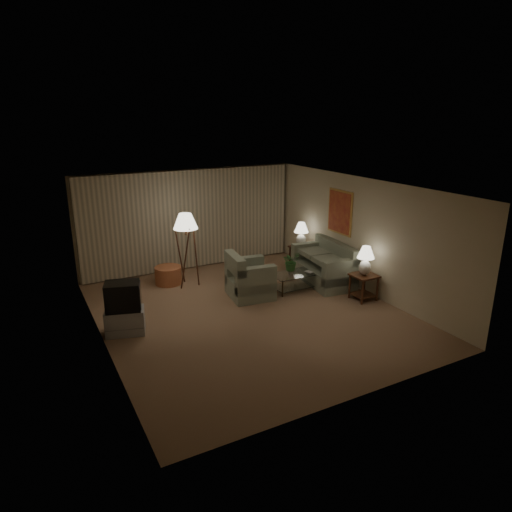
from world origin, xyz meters
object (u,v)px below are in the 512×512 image
(crt_tv, at_px, (123,296))
(table_lamp_near, at_px, (366,258))
(sofa, at_px, (323,267))
(table_lamp_far, at_px, (301,232))
(side_table_far, at_px, (301,253))
(ottoman, at_px, (168,275))
(tv_cabinet, at_px, (125,321))
(vase, at_px, (291,271))
(coffee_table, at_px, (296,279))
(side_table_near, at_px, (364,282))
(armchair, at_px, (250,280))
(floor_lamp, at_px, (187,249))

(crt_tv, bearing_deg, table_lamp_near, 7.01)
(sofa, relative_size, table_lamp_far, 3.01)
(table_lamp_far, bearing_deg, side_table_far, 26.57)
(side_table_far, distance_m, ottoman, 3.66)
(table_lamp_far, distance_m, tv_cabinet, 5.53)
(table_lamp_near, xyz_separation_m, vase, (-1.18, 1.25, -0.51))
(table_lamp_far, height_order, crt_tv, table_lamp_far)
(crt_tv, bearing_deg, ottoman, 71.21)
(sofa, bearing_deg, table_lamp_far, 179.60)
(side_table_far, relative_size, vase, 4.18)
(sofa, relative_size, coffee_table, 1.69)
(side_table_near, bearing_deg, coffee_table, 129.42)
(armchair, distance_m, floor_lamp, 1.79)
(armchair, height_order, table_lamp_far, table_lamp_far)
(side_table_far, xyz_separation_m, vase, (-1.18, -1.35, 0.08))
(crt_tv, relative_size, vase, 5.19)
(table_lamp_far, xyz_separation_m, coffee_table, (-1.03, -1.35, -0.72))
(side_table_near, relative_size, table_lamp_near, 0.89)
(table_lamp_near, relative_size, tv_cabinet, 0.81)
(table_lamp_near, height_order, table_lamp_far, table_lamp_far)
(tv_cabinet, bearing_deg, vase, 21.90)
(sofa, xyz_separation_m, side_table_far, (0.15, 1.25, 0.00))
(floor_lamp, relative_size, ottoman, 2.76)
(crt_tv, bearing_deg, vase, 21.90)
(table_lamp_near, height_order, crt_tv, table_lamp_near)
(side_table_far, distance_m, tv_cabinet, 5.48)
(side_table_far, relative_size, table_lamp_far, 0.89)
(side_table_far, relative_size, table_lamp_near, 0.89)
(armchair, height_order, floor_lamp, floor_lamp)
(sofa, relative_size, side_table_near, 3.38)
(side_table_near, xyz_separation_m, crt_tv, (-5.20, 0.87, 0.36))
(sofa, distance_m, table_lamp_near, 1.48)
(tv_cabinet, bearing_deg, ottoman, 71.21)
(ottoman, bearing_deg, side_table_near, -40.46)
(armchair, bearing_deg, sofa, -83.48)
(sofa, xyz_separation_m, side_table_near, (0.15, -1.35, 0.01))
(sofa, relative_size, tv_cabinet, 2.44)
(armchair, height_order, side_table_far, armchair)
(side_table_near, bearing_deg, table_lamp_far, 90.00)
(table_lamp_near, relative_size, floor_lamp, 0.37)
(armchair, height_order, ottoman, armchair)
(sofa, bearing_deg, table_lamp_near, 12.78)
(armchair, xyz_separation_m, side_table_far, (2.20, 1.22, -0.01))
(side_table_near, bearing_deg, sofa, 96.34)
(crt_tv, distance_m, ottoman, 2.78)
(table_lamp_near, relative_size, vase, 4.68)
(tv_cabinet, height_order, ottoman, tv_cabinet)
(tv_cabinet, xyz_separation_m, crt_tv, (0.00, 0.00, 0.52))
(table_lamp_far, relative_size, floor_lamp, 0.37)
(sofa, xyz_separation_m, floor_lamp, (-3.08, 1.40, 0.55))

